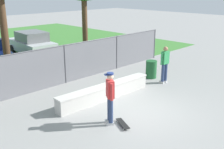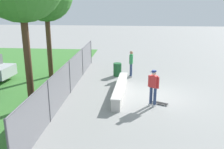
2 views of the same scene
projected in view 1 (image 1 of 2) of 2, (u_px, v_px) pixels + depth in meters
ground_plane at (137, 111)px, 10.36m from camera, size 80.00×80.00×0.00m
concrete_ledge at (105, 92)px, 11.41m from camera, size 4.68×0.68×0.63m
skateboarder at (110, 96)px, 9.10m from camera, size 0.42×0.52×1.84m
skateboard at (123, 124)px, 9.26m from camera, size 0.51×0.81×0.09m
chainlink_fence at (65, 63)px, 13.14m from camera, size 14.41×0.07×1.91m
car_silver at (32, 43)px, 18.73m from camera, size 2.25×4.32×1.66m
bystander at (165, 63)px, 13.16m from camera, size 0.60×0.30×1.82m
trash_bin at (151, 69)px, 14.10m from camera, size 0.56×0.56×0.91m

